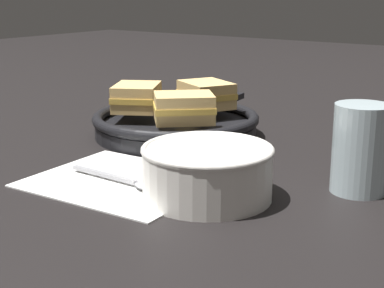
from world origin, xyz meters
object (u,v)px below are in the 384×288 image
at_px(spoon, 138,183).
at_px(skillet, 176,124).
at_px(sandwich_near_left, 206,94).
at_px(drinking_glass, 360,149).
at_px(sandwich_near_right, 137,97).
at_px(soup_bowl, 207,169).
at_px(sandwich_far_left, 184,108).

distance_m(spoon, skillet, 0.29).
height_order(sandwich_near_left, drinking_glass, drinking_glass).
height_order(sandwich_near_right, drinking_glass, drinking_glass).
relative_size(soup_bowl, drinking_glass, 1.44).
distance_m(soup_bowl, sandwich_near_right, 0.36).
xyz_separation_m(sandwich_near_right, sandwich_far_left, (0.12, -0.03, 0.00)).
height_order(soup_bowl, skillet, soup_bowl).
bearing_deg(soup_bowl, skillet, 134.15).
relative_size(skillet, sandwich_far_left, 3.36).
relative_size(soup_bowl, sandwich_near_left, 1.36).
bearing_deg(soup_bowl, sandwich_far_left, 133.35).
height_order(spoon, skillet, skillet).
relative_size(spoon, sandwich_near_left, 1.41).
xyz_separation_m(spoon, drinking_glass, (0.24, 0.16, 0.05)).
bearing_deg(sandwich_near_right, sandwich_near_left, 47.83).
xyz_separation_m(spoon, sandwich_near_right, (-0.20, 0.23, 0.06)).
bearing_deg(sandwich_near_right, spoon, -48.99).
xyz_separation_m(sandwich_near_right, drinking_glass, (0.44, -0.07, -0.01)).
relative_size(skillet, sandwich_near_right, 3.39).
height_order(sandwich_near_left, sandwich_far_left, same).
height_order(skillet, sandwich_near_left, sandwich_near_left).
xyz_separation_m(sandwich_far_left, drinking_glass, (0.31, -0.05, -0.01)).
xyz_separation_m(soup_bowl, drinking_glass, (0.14, 0.13, 0.02)).
bearing_deg(sandwich_near_left, sandwich_far_left, -72.17).
bearing_deg(sandwich_far_left, spoon, -69.46).
xyz_separation_m(spoon, skillet, (-0.13, 0.25, 0.01)).
bearing_deg(sandwich_far_left, soup_bowl, -46.65).
bearing_deg(sandwich_far_left, sandwich_near_right, 167.83).
relative_size(sandwich_far_left, drinking_glass, 1.08).
distance_m(skillet, sandwich_near_left, 0.08).
relative_size(sandwich_near_left, sandwich_near_right, 0.99).
relative_size(spoon, drinking_glass, 1.49).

